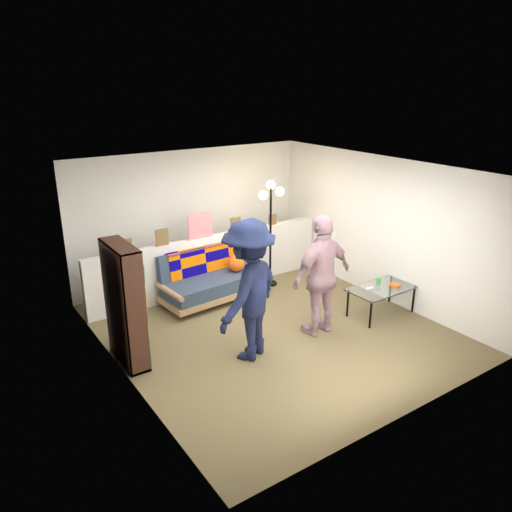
{
  "coord_description": "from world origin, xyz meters",
  "views": [
    {
      "loc": [
        -3.95,
        -5.43,
        3.56
      ],
      "look_at": [
        0.0,
        0.4,
        1.05
      ],
      "focal_mm": 35.0,
      "sensor_mm": 36.0,
      "label": 1
    }
  ],
  "objects_px": {
    "person_left": "(249,291)",
    "bookshelf": "(125,309)",
    "person_right": "(322,276)",
    "futon_sofa": "(213,278)",
    "floor_lamp": "(271,213)",
    "coffee_table": "(382,289)"
  },
  "relations": [
    {
      "from": "person_right",
      "to": "person_left",
      "type": "bearing_deg",
      "value": -5.14
    },
    {
      "from": "bookshelf",
      "to": "coffee_table",
      "type": "relative_size",
      "value": 1.49
    },
    {
      "from": "bookshelf",
      "to": "person_right",
      "type": "distance_m",
      "value": 2.76
    },
    {
      "from": "bookshelf",
      "to": "person_right",
      "type": "xyz_separation_m",
      "value": [
        2.63,
        -0.81,
        0.13
      ]
    },
    {
      "from": "floor_lamp",
      "to": "person_right",
      "type": "relative_size",
      "value": 1.05
    },
    {
      "from": "futon_sofa",
      "to": "floor_lamp",
      "type": "height_order",
      "value": "floor_lamp"
    },
    {
      "from": "futon_sofa",
      "to": "floor_lamp",
      "type": "xyz_separation_m",
      "value": [
        1.19,
        -0.02,
        0.97
      ]
    },
    {
      "from": "bookshelf",
      "to": "coffee_table",
      "type": "height_order",
      "value": "bookshelf"
    },
    {
      "from": "person_right",
      "to": "bookshelf",
      "type": "bearing_deg",
      "value": -20.72
    },
    {
      "from": "person_left",
      "to": "person_right",
      "type": "relative_size",
      "value": 1.06
    },
    {
      "from": "floor_lamp",
      "to": "bookshelf",
      "type": "bearing_deg",
      "value": -160.29
    },
    {
      "from": "futon_sofa",
      "to": "person_left",
      "type": "relative_size",
      "value": 0.99
    },
    {
      "from": "futon_sofa",
      "to": "coffee_table",
      "type": "relative_size",
      "value": 1.71
    },
    {
      "from": "person_left",
      "to": "person_right",
      "type": "bearing_deg",
      "value": 150.33
    },
    {
      "from": "coffee_table",
      "to": "floor_lamp",
      "type": "bearing_deg",
      "value": 109.83
    },
    {
      "from": "coffee_table",
      "to": "person_left",
      "type": "height_order",
      "value": "person_left"
    },
    {
      "from": "coffee_table",
      "to": "person_right",
      "type": "relative_size",
      "value": 0.61
    },
    {
      "from": "futon_sofa",
      "to": "floor_lamp",
      "type": "distance_m",
      "value": 1.53
    },
    {
      "from": "futon_sofa",
      "to": "person_left",
      "type": "bearing_deg",
      "value": -105.21
    },
    {
      "from": "person_left",
      "to": "bookshelf",
      "type": "bearing_deg",
      "value": -57.16
    },
    {
      "from": "floor_lamp",
      "to": "person_right",
      "type": "bearing_deg",
      "value": -103.91
    },
    {
      "from": "futon_sofa",
      "to": "person_right",
      "type": "distance_m",
      "value": 2.14
    }
  ]
}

